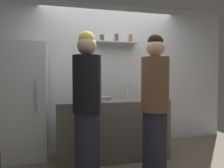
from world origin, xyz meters
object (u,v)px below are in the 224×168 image
(refrigerator, at_px, (27,101))
(wine_bottle_dark_glass, at_px, (78,94))
(baking_pan, at_px, (99,98))
(person_brown_jacket, at_px, (155,107))
(water_bottle_plastic, at_px, (127,92))
(utensil_holder, at_px, (78,96))
(wine_bottle_pale_glass, at_px, (156,91))
(person_blonde, at_px, (87,107))

(refrigerator, bearing_deg, wine_bottle_dark_glass, -31.77)
(baking_pan, distance_m, person_brown_jacket, 1.03)
(wine_bottle_dark_glass, height_order, person_brown_jacket, person_brown_jacket)
(refrigerator, height_order, water_bottle_plastic, refrigerator)
(utensil_holder, xyz_separation_m, person_brown_jacket, (0.86, -0.95, -0.07))
(utensil_holder, bearing_deg, person_brown_jacket, -48.02)
(wine_bottle_pale_glass, bearing_deg, person_blonde, -149.60)
(baking_pan, xyz_separation_m, utensil_holder, (-0.31, 0.08, 0.04))
(person_blonde, bearing_deg, utensil_holder, -49.82)
(baking_pan, bearing_deg, person_brown_jacket, -58.03)
(baking_pan, distance_m, person_blonde, 0.82)
(wine_bottle_dark_glass, height_order, person_blonde, person_blonde)
(utensil_holder, relative_size, wine_bottle_pale_glass, 0.68)
(baking_pan, distance_m, utensil_holder, 0.33)
(baking_pan, relative_size, wine_bottle_pale_glass, 1.04)
(baking_pan, height_order, person_blonde, person_blonde)
(utensil_holder, xyz_separation_m, water_bottle_plastic, (0.81, 0.01, 0.05))
(wine_bottle_pale_glass, relative_size, person_brown_jacket, 0.18)
(refrigerator, bearing_deg, water_bottle_plastic, -5.37)
(refrigerator, xyz_separation_m, wine_bottle_dark_glass, (0.75, -0.47, 0.13))
(wine_bottle_dark_glass, xyz_separation_m, wine_bottle_pale_glass, (1.30, 0.18, 0.01))
(person_brown_jacket, bearing_deg, wine_bottle_pale_glass, -152.96)
(baking_pan, xyz_separation_m, person_brown_jacket, (0.54, -0.87, -0.03))
(water_bottle_plastic, bearing_deg, baking_pan, -169.19)
(refrigerator, distance_m, person_brown_jacket, 1.99)
(utensil_holder, bearing_deg, water_bottle_plastic, 0.79)
(utensil_holder, height_order, person_blonde, person_blonde)
(wine_bottle_pale_glass, bearing_deg, utensil_holder, 174.33)
(refrigerator, distance_m, wine_bottle_pale_glass, 2.08)
(refrigerator, relative_size, water_bottle_plastic, 7.07)
(person_blonde, bearing_deg, person_brown_jacket, -149.23)
(wine_bottle_pale_glass, relative_size, person_blonde, 0.18)
(baking_pan, distance_m, water_bottle_plastic, 0.51)
(refrigerator, height_order, person_brown_jacket, person_brown_jacket)
(baking_pan, relative_size, person_brown_jacket, 0.19)
(water_bottle_plastic, relative_size, person_brown_jacket, 0.14)
(utensil_holder, bearing_deg, refrigerator, 168.43)
(wine_bottle_dark_glass, relative_size, person_blonde, 0.16)
(refrigerator, distance_m, utensil_holder, 0.81)
(baking_pan, distance_m, wine_bottle_dark_glass, 0.42)
(person_brown_jacket, bearing_deg, refrigerator, -71.03)
(baking_pan, distance_m, wine_bottle_pale_glass, 0.95)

